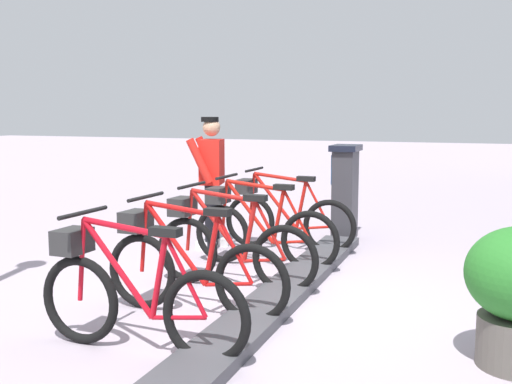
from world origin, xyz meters
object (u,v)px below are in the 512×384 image
bike_docked_3 (187,266)px  worker_near_rack (211,177)px  payment_kiosk (345,190)px  bike_docked_0 (283,216)px  bike_docked_4 (131,295)px  bike_docked_1 (259,229)px  bike_docked_2 (228,245)px

bike_docked_3 → worker_near_rack: 2.67m
payment_kiosk → worker_near_rack: worker_near_rack is taller
bike_docked_0 → bike_docked_3: bearing=90.0°
bike_docked_4 → worker_near_rack: size_ratio=1.04×
bike_docked_1 → worker_near_rack: bearing=-37.8°
bike_docked_1 → worker_near_rack: size_ratio=1.04×
payment_kiosk → bike_docked_2: (0.57, 2.73, -0.24)m
bike_docked_2 → bike_docked_1: bearing=-90.0°
bike_docked_3 → bike_docked_4: 0.89m
bike_docked_0 → bike_docked_1: same height
bike_docked_0 → bike_docked_4: size_ratio=1.00×
bike_docked_1 → worker_near_rack: worker_near_rack is taller
bike_docked_2 → bike_docked_4: bearing=90.0°
bike_docked_0 → bike_docked_3: (0.00, 2.67, 0.00)m
bike_docked_0 → worker_near_rack: bearing=12.4°
bike_docked_0 → bike_docked_2: bearing=90.0°
payment_kiosk → bike_docked_3: 3.68m
bike_docked_0 → bike_docked_3: same height
bike_docked_4 → worker_near_rack: worker_near_rack is taller
bike_docked_2 → bike_docked_4: 1.78m
bike_docked_2 → bike_docked_4: (0.00, 1.78, 0.00)m
bike_docked_3 → bike_docked_4: size_ratio=1.00×
bike_docked_3 → bike_docked_4: bearing=90.0°
payment_kiosk → bike_docked_3: (0.57, 3.62, -0.24)m
bike_docked_0 → bike_docked_1: bearing=90.0°
bike_docked_0 → bike_docked_1: (0.00, 0.89, 0.00)m
bike_docked_3 → worker_near_rack: bearing=-70.2°
bike_docked_0 → bike_docked_4: (0.00, 3.56, 0.00)m
bike_docked_1 → bike_docked_4: (0.00, 2.67, 0.00)m
bike_docked_3 → worker_near_rack: worker_near_rack is taller
bike_docked_1 → bike_docked_4: 2.67m
bike_docked_0 → bike_docked_1: 0.89m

